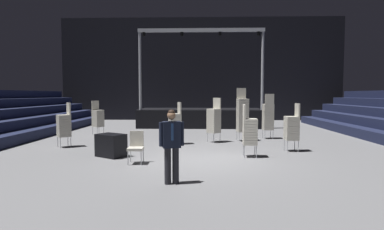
{
  "coord_description": "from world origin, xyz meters",
  "views": [
    {
      "loc": [
        0.03,
        -9.43,
        2.03
      ],
      "look_at": [
        -0.26,
        -0.07,
        1.4
      ],
      "focal_mm": 28.85,
      "sensor_mm": 36.0,
      "label": 1
    }
  ],
  "objects_px": {
    "chair_stack_mid_centre": "(250,131)",
    "equipment_road_case": "(111,145)",
    "chair_stack_mid_left": "(242,115)",
    "chair_stack_rear_centre": "(98,118)",
    "chair_stack_rear_right": "(175,123)",
    "loose_chair_near_man": "(136,145)",
    "stage_riser": "(201,116)",
    "man_with_tie": "(172,142)",
    "chair_stack_rear_left": "(268,116)",
    "chair_stack_front_right": "(214,120)",
    "chair_stack_front_left": "(292,127)",
    "chair_stack_mid_right": "(64,125)"
  },
  "relations": [
    {
      "from": "stage_riser",
      "to": "chair_stack_rear_right",
      "type": "bearing_deg",
      "value": -98.38
    },
    {
      "from": "chair_stack_mid_centre",
      "to": "stage_riser",
      "type": "bearing_deg",
      "value": -168.22
    },
    {
      "from": "stage_riser",
      "to": "chair_stack_mid_centre",
      "type": "relative_size",
      "value": 4.49
    },
    {
      "from": "stage_riser",
      "to": "man_with_tie",
      "type": "bearing_deg",
      "value": -92.91
    },
    {
      "from": "chair_stack_mid_left",
      "to": "loose_chair_near_man",
      "type": "distance_m",
      "value": 5.84
    },
    {
      "from": "stage_riser",
      "to": "equipment_road_case",
      "type": "bearing_deg",
      "value": -106.89
    },
    {
      "from": "chair_stack_mid_left",
      "to": "chair_stack_rear_centre",
      "type": "distance_m",
      "value": 7.21
    },
    {
      "from": "chair_stack_mid_centre",
      "to": "chair_stack_rear_left",
      "type": "bearing_deg",
      "value": 162.78
    },
    {
      "from": "stage_riser",
      "to": "loose_chair_near_man",
      "type": "xyz_separation_m",
      "value": [
        -1.89,
        -10.54,
        -0.11
      ]
    },
    {
      "from": "chair_stack_front_left",
      "to": "chair_stack_rear_right",
      "type": "bearing_deg",
      "value": 68.88
    },
    {
      "from": "chair_stack_front_right",
      "to": "chair_stack_mid_centre",
      "type": "height_order",
      "value": "chair_stack_front_right"
    },
    {
      "from": "chair_stack_mid_right",
      "to": "chair_stack_rear_right",
      "type": "height_order",
      "value": "same"
    },
    {
      "from": "chair_stack_mid_left",
      "to": "stage_riser",
      "type": "bearing_deg",
      "value": -83.25
    },
    {
      "from": "stage_riser",
      "to": "equipment_road_case",
      "type": "relative_size",
      "value": 8.52
    },
    {
      "from": "chair_stack_rear_left",
      "to": "chair_stack_rear_centre",
      "type": "relative_size",
      "value": 1.2
    },
    {
      "from": "man_with_tie",
      "to": "loose_chair_near_man",
      "type": "distance_m",
      "value": 2.46
    },
    {
      "from": "chair_stack_front_left",
      "to": "chair_stack_mid_centre",
      "type": "distance_m",
      "value": 1.97
    },
    {
      "from": "stage_riser",
      "to": "man_with_tie",
      "type": "xyz_separation_m",
      "value": [
        -0.64,
        -12.61,
        0.31
      ]
    },
    {
      "from": "chair_stack_front_left",
      "to": "chair_stack_rear_left",
      "type": "distance_m",
      "value": 3.15
    },
    {
      "from": "chair_stack_rear_right",
      "to": "loose_chair_near_man",
      "type": "bearing_deg",
      "value": 146.29
    },
    {
      "from": "chair_stack_rear_right",
      "to": "equipment_road_case",
      "type": "xyz_separation_m",
      "value": [
        -1.88,
        -2.57,
        -0.49
      ]
    },
    {
      "from": "stage_riser",
      "to": "chair_stack_rear_centre",
      "type": "relative_size",
      "value": 4.49
    },
    {
      "from": "chair_stack_front_right",
      "to": "chair_stack_rear_centre",
      "type": "bearing_deg",
      "value": 23.92
    },
    {
      "from": "chair_stack_front_left",
      "to": "loose_chair_near_man",
      "type": "xyz_separation_m",
      "value": [
        -5.14,
        -2.07,
        -0.33
      ]
    },
    {
      "from": "chair_stack_mid_left",
      "to": "equipment_road_case",
      "type": "bearing_deg",
      "value": 26.86
    },
    {
      "from": "chair_stack_mid_centre",
      "to": "equipment_road_case",
      "type": "bearing_deg",
      "value": -86.75
    },
    {
      "from": "chair_stack_rear_left",
      "to": "chair_stack_mid_left",
      "type": "bearing_deg",
      "value": -153.75
    },
    {
      "from": "stage_riser",
      "to": "chair_stack_rear_right",
      "type": "distance_m",
      "value": 7.11
    },
    {
      "from": "stage_riser",
      "to": "chair_stack_front_right",
      "type": "height_order",
      "value": "stage_riser"
    },
    {
      "from": "chair_stack_mid_left",
      "to": "chair_stack_rear_centre",
      "type": "relative_size",
      "value": 1.35
    },
    {
      "from": "man_with_tie",
      "to": "chair_stack_mid_centre",
      "type": "relative_size",
      "value": 0.99
    },
    {
      "from": "chair_stack_rear_centre",
      "to": "loose_chair_near_man",
      "type": "xyz_separation_m",
      "value": [
        3.26,
        -6.29,
        -0.33
      ]
    },
    {
      "from": "chair_stack_rear_left",
      "to": "stage_riser",
      "type": "bearing_deg",
      "value": 115.9
    },
    {
      "from": "chair_stack_mid_left",
      "to": "chair_stack_rear_left",
      "type": "xyz_separation_m",
      "value": [
        1.26,
        0.74,
        -0.13
      ]
    },
    {
      "from": "chair_stack_mid_right",
      "to": "chair_stack_mid_centre",
      "type": "relative_size",
      "value": 1.0
    },
    {
      "from": "chair_stack_mid_centre",
      "to": "equipment_road_case",
      "type": "distance_m",
      "value": 4.53
    },
    {
      "from": "man_with_tie",
      "to": "chair_stack_mid_left",
      "type": "distance_m",
      "value": 6.99
    },
    {
      "from": "chair_stack_mid_centre",
      "to": "chair_stack_rear_left",
      "type": "distance_m",
      "value": 4.46
    },
    {
      "from": "chair_stack_front_left",
      "to": "chair_stack_mid_left",
      "type": "relative_size",
      "value": 0.74
    },
    {
      "from": "loose_chair_near_man",
      "to": "chair_stack_front_left",
      "type": "bearing_deg",
      "value": -159.63
    },
    {
      "from": "chair_stack_rear_left",
      "to": "chair_stack_front_left",
      "type": "bearing_deg",
      "value": -91.04
    },
    {
      "from": "chair_stack_mid_centre",
      "to": "chair_stack_front_left",
      "type": "bearing_deg",
      "value": 124.87
    },
    {
      "from": "chair_stack_front_right",
      "to": "chair_stack_mid_left",
      "type": "relative_size",
      "value": 0.82
    },
    {
      "from": "stage_riser",
      "to": "chair_stack_rear_left",
      "type": "bearing_deg",
      "value": -59.98
    },
    {
      "from": "equipment_road_case",
      "to": "loose_chair_near_man",
      "type": "bearing_deg",
      "value": -42.41
    },
    {
      "from": "chair_stack_rear_centre",
      "to": "chair_stack_rear_left",
      "type": "bearing_deg",
      "value": 117.77
    },
    {
      "from": "chair_stack_mid_left",
      "to": "loose_chair_near_man",
      "type": "xyz_separation_m",
      "value": [
        -3.7,
        -4.47,
        -0.62
      ]
    },
    {
      "from": "chair_stack_front_right",
      "to": "chair_stack_rear_right",
      "type": "relative_size",
      "value": 1.1
    },
    {
      "from": "man_with_tie",
      "to": "chair_stack_mid_centre",
      "type": "bearing_deg",
      "value": -139.41
    },
    {
      "from": "chair_stack_rear_left",
      "to": "chair_stack_mid_right",
      "type": "bearing_deg",
      "value": -167.21
    }
  ]
}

